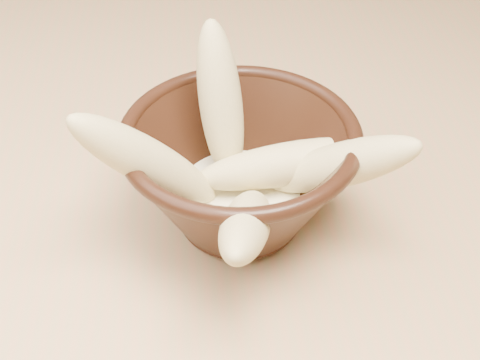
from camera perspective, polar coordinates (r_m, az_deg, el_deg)
The scene contains 8 objects.
table at distance 0.68m, azimuth -19.64°, elevation -4.84°, with size 1.20×0.80×0.75m.
bowl at distance 0.51m, azimuth -0.00°, elevation 0.71°, with size 0.18×0.18×0.10m.
milk_puddle at distance 0.53m, azimuth 0.00°, elevation -1.28°, with size 0.10×0.10×0.01m, color #F9F1C8.
banana_upright at distance 0.51m, azimuth -1.66°, elevation 6.63°, with size 0.03×0.03×0.13m, color tan.
banana_left at distance 0.47m, azimuth -7.87°, elevation 1.53°, with size 0.03×0.03×0.14m, color tan.
banana_right at distance 0.49m, azimuth 8.38°, elevation 1.24°, with size 0.03×0.03×0.13m, color tan.
banana_across at distance 0.51m, azimuth 4.02°, elevation 1.39°, with size 0.03×0.03×0.14m, color tan.
banana_front at distance 0.45m, azimuth 0.54°, elevation -3.81°, with size 0.03×0.03×0.14m, color tan.
Camera 1 is at (0.19, -0.46, 1.14)m, focal length 50.00 mm.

